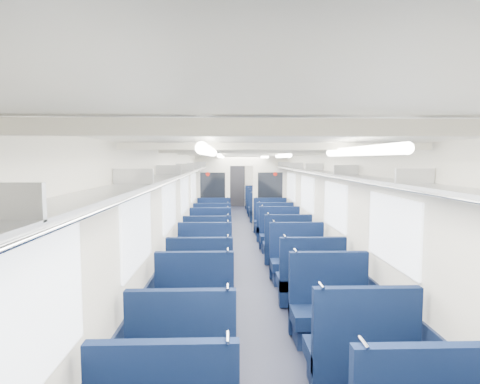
{
  "coord_description": "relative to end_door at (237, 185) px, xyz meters",
  "views": [
    {
      "loc": [
        -0.41,
        -9.37,
        2.2
      ],
      "look_at": [
        -0.06,
        2.11,
        1.24
      ],
      "focal_mm": 29.34,
      "sensor_mm": 36.0,
      "label": 1
    }
  ],
  "objects": [
    {
      "name": "seat_19",
      "position": [
        0.83,
        -6.96,
        -0.66
      ],
      "size": [
        0.98,
        0.54,
        1.09
      ],
      "color": "#0C1A3C",
      "rests_on": "floor"
    },
    {
      "name": "dado_left",
      "position": [
        -1.39,
        -8.94,
        -0.65
      ],
      "size": [
        0.03,
        17.9,
        0.7
      ],
      "primitive_type": "cube",
      "color": "#0F1932",
      "rests_on": "floor"
    },
    {
      "name": "windows",
      "position": [
        0.0,
        -9.4,
        0.42
      ],
      "size": [
        2.78,
        15.6,
        0.75
      ],
      "color": "white",
      "rests_on": "wall_left"
    },
    {
      "name": "end_door",
      "position": [
        0.0,
        0.0,
        0.0
      ],
      "size": [
        0.75,
        0.06,
        2.0
      ],
      "primitive_type": "cube",
      "color": "black",
      "rests_on": "floor"
    },
    {
      "name": "seat_26",
      "position": [
        -0.83,
        -1.28,
        -0.66
      ],
      "size": [
        0.98,
        0.54,
        1.09
      ],
      "color": "#0C1A3C",
      "rests_on": "floor"
    },
    {
      "name": "seat_7",
      "position": [
        0.83,
        -13.73,
        -0.66
      ],
      "size": [
        0.98,
        0.54,
        1.09
      ],
      "color": "#0C1A3C",
      "rests_on": "floor"
    },
    {
      "name": "seat_6",
      "position": [
        -0.83,
        -13.68,
        -0.66
      ],
      "size": [
        0.98,
        0.54,
        1.09
      ],
      "color": "#0C1A3C",
      "rests_on": "floor"
    },
    {
      "name": "seat_17",
      "position": [
        0.83,
        -7.95,
        -0.66
      ],
      "size": [
        0.98,
        0.54,
        1.09
      ],
      "color": "#0C1A3C",
      "rests_on": "floor"
    },
    {
      "name": "wall_right",
      "position": [
        1.4,
        -8.94,
        0.18
      ],
      "size": [
        0.02,
        18.0,
        2.35
      ],
      "primitive_type": "cube",
      "color": "beige",
      "rests_on": "floor"
    },
    {
      "name": "wall_far",
      "position": [
        0.0,
        0.06,
        0.18
      ],
      "size": [
        2.8,
        0.02,
        2.35
      ],
      "primitive_type": "cube",
      "color": "beige",
      "rests_on": "floor"
    },
    {
      "name": "ceiling_fittings",
      "position": [
        0.0,
        -9.2,
        1.29
      ],
      "size": [
        2.7,
        16.06,
        0.11
      ],
      "color": "silver",
      "rests_on": "ceiling"
    },
    {
      "name": "seat_21",
      "position": [
        0.83,
        -4.76,
        -0.66
      ],
      "size": [
        0.98,
        0.54,
        1.09
      ],
      "color": "#0C1A3C",
      "rests_on": "floor"
    },
    {
      "name": "seat_15",
      "position": [
        0.83,
        -9.09,
        -0.66
      ],
      "size": [
        0.98,
        0.54,
        1.09
      ],
      "color": "#0C1A3C",
      "rests_on": "floor"
    },
    {
      "name": "seat_16",
      "position": [
        -0.83,
        -8.05,
        -0.66
      ],
      "size": [
        0.98,
        0.54,
        1.09
      ],
      "color": "#0C1A3C",
      "rests_on": "floor"
    },
    {
      "name": "seat_20",
      "position": [
        -0.83,
        -4.89,
        -0.66
      ],
      "size": [
        0.98,
        0.54,
        1.09
      ],
      "color": "#0C1A3C",
      "rests_on": "floor"
    },
    {
      "name": "seat_25",
      "position": [
        0.83,
        -2.61,
        -0.66
      ],
      "size": [
        0.98,
        0.54,
        1.09
      ],
      "color": "#0C1A3C",
      "rests_on": "floor"
    },
    {
      "name": "bulkhead",
      "position": [
        -0.0,
        -6.39,
        0.23
      ],
      "size": [
        2.8,
        0.1,
        2.35
      ],
      "color": "silver",
      "rests_on": "floor"
    },
    {
      "name": "seat_18",
      "position": [
        -0.83,
        -6.92,
        -0.66
      ],
      "size": [
        0.98,
        0.54,
        1.09
      ],
      "color": "#0C1A3C",
      "rests_on": "floor"
    },
    {
      "name": "seat_22",
      "position": [
        -0.83,
        -3.57,
        -0.66
      ],
      "size": [
        0.98,
        0.54,
        1.09
      ],
      "color": "#0C1A3C",
      "rests_on": "floor"
    },
    {
      "name": "seat_13",
      "position": [
        0.83,
        -10.21,
        -0.66
      ],
      "size": [
        0.98,
        0.54,
        1.09
      ],
      "color": "#0C1A3C",
      "rests_on": "floor"
    },
    {
      "name": "luggage_rack_right",
      "position": [
        1.21,
        -8.94,
        0.97
      ],
      "size": [
        0.36,
        17.4,
        0.18
      ],
      "color": "#B2B5BA",
      "rests_on": "wall_right"
    },
    {
      "name": "seat_14",
      "position": [
        -0.83,
        -9.28,
        -0.66
      ],
      "size": [
        0.98,
        0.54,
        1.09
      ],
      "color": "#0C1A3C",
      "rests_on": "floor"
    },
    {
      "name": "luggage_rack_left",
      "position": [
        -1.21,
        -8.94,
        0.97
      ],
      "size": [
        0.36,
        17.4,
        0.18
      ],
      "color": "#B2B5BA",
      "rests_on": "wall_left"
    },
    {
      "name": "seat_5",
      "position": [
        0.83,
        -14.8,
        -0.66
      ],
      "size": [
        0.98,
        0.54,
        1.09
      ],
      "color": "#0C1A3C",
      "rests_on": "floor"
    },
    {
      "name": "seat_9",
      "position": [
        0.83,
        -12.56,
        -0.66
      ],
      "size": [
        0.98,
        0.54,
        1.09
      ],
      "color": "#0C1A3C",
      "rests_on": "floor"
    },
    {
      "name": "seat_24",
      "position": [
        -0.83,
        -2.63,
        -0.66
      ],
      "size": [
        0.98,
        0.54,
        1.09
      ],
      "color": "#0C1A3C",
      "rests_on": "floor"
    },
    {
      "name": "ceiling",
      "position": [
        0.0,
        -8.94,
        1.35
      ],
      "size": [
        2.8,
        18.0,
        0.01
      ],
      "primitive_type": "cube",
      "color": "white",
      "rests_on": "wall_left"
    },
    {
      "name": "seat_12",
      "position": [
        -0.83,
        -10.36,
        -0.66
      ],
      "size": [
        0.98,
        0.54,
        1.09
      ],
      "color": "#0C1A3C",
      "rests_on": "floor"
    },
    {
      "name": "seat_10",
      "position": [
        -0.83,
        -11.43,
        -0.66
      ],
      "size": [
        0.98,
        0.54,
        1.09
      ],
      "color": "#0C1A3C",
      "rests_on": "floor"
    },
    {
      "name": "seat_8",
      "position": [
        -0.83,
        -12.53,
        -0.66
      ],
      "size": [
        0.98,
        0.54,
        1.09
      ],
      "color": "#0C1A3C",
      "rests_on": "floor"
    },
    {
      "name": "seat_11",
      "position": [
        0.83,
        -11.47,
        -0.66
      ],
      "size": [
        0.98,
        0.54,
        1.09
      ],
      "color": "#0C1A3C",
      "rests_on": "floor"
    },
    {
      "name": "seat_27",
      "position": [
        0.83,
        -1.44,
        -0.66
      ],
      "size": [
        0.98,
        0.54,
        1.09
      ],
      "color": "#0C1A3C",
      "rests_on": "floor"
    },
    {
      "name": "seat_4",
      "position": [
        -0.83,
        -14.82,
        -0.66
      ],
      "size": [
        0.98,
        0.54,
        1.09
      ],
      "color": "#0C1A3C",
      "rests_on": "floor"
    },
    {
      "name": "floor",
      "position": [
        0.0,
        -8.94,
        -1.0
      ],
      "size": [
        2.8,
        18.0,
        0.01
      ],
      "primitive_type": "cube",
      "color": "black",
      "rests_on": "ground"
    },
    {
      "name": "dado_right",
      "position": [
        1.39,
        -8.94,
        -0.65
      ],
      "size": [
        0.03,
        17.9,
        0.7
      ],
      "primitive_type": "cube",
      "color": "#0F1932",
      "rests_on": "floor"
    },
    {
      "name": "seat_23",
      "position": [
        0.83,
        -3.71,
        -0.66
      ],
      "size": [
        0.98,
        0.54,
        1.09
      ],
      "color": "#0C1A3C",
      "rests_on": "floor"
    },
    {
      "name": "wall_left",
      "position": [
        -1.4,
        -8.94,
        0.18
      ],
      "size": [
        0.02,
        18.0,
        2.35
      ],
      "primitive_type": "cube",
      "color": "beige",
      "rests_on": "floor"
    }
  ]
}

